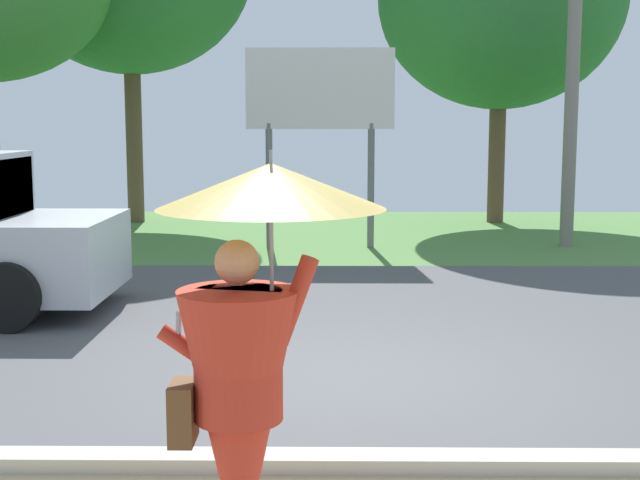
# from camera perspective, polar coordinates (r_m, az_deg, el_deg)

# --- Properties ---
(ground_plane) EXTENTS (40.00, 22.00, 0.20)m
(ground_plane) POSITION_cam_1_polar(r_m,az_deg,el_deg) (10.68, 2.03, -4.67)
(ground_plane) COLOR #4C4C4F
(monk_pedestrian) EXTENTS (1.13, 1.11, 2.13)m
(monk_pedestrian) POSITION_cam_1_polar(r_m,az_deg,el_deg) (4.34, -4.75, -7.21)
(monk_pedestrian) COLOR #B22D1E
(monk_pedestrian) RESTS_ON ground_plane
(utility_pole) EXTENTS (1.80, 0.24, 6.94)m
(utility_pole) POSITION_cam_1_polar(r_m,az_deg,el_deg) (16.27, 16.23, 12.42)
(utility_pole) COLOR gray
(utility_pole) RESTS_ON ground_plane
(roadside_billboard) EXTENTS (2.60, 0.12, 3.50)m
(roadside_billboard) POSITION_cam_1_polar(r_m,az_deg,el_deg) (15.45, 0.00, 8.91)
(roadside_billboard) COLOR slate
(roadside_billboard) RESTS_ON ground_plane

